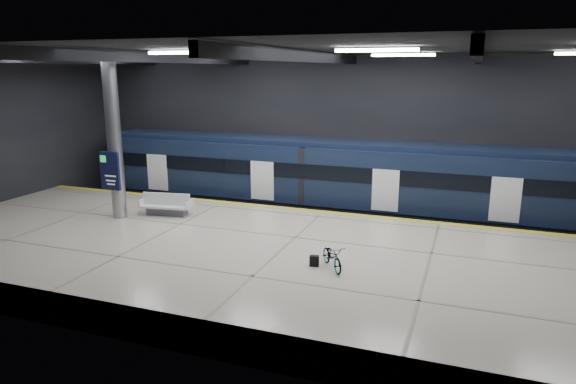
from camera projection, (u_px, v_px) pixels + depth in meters
The scene contains 10 objects.
ground at pixel (303, 256), 20.61m from camera, with size 30.00×30.00×0.00m, color black.
room_shell at pixel (304, 112), 19.28m from camera, with size 30.10×16.10×8.05m.
platform at pixel (281, 265), 18.20m from camera, with size 30.00×11.00×1.10m, color beige.
safety_strip at pixel (323, 212), 22.86m from camera, with size 30.00×0.40×0.01m, color gold.
rails at pixel (338, 218), 25.61m from camera, with size 30.00×1.52×0.16m.
train at pixel (365, 181), 24.71m from camera, with size 29.40×2.84×3.79m.
bench at pixel (167, 207), 22.35m from camera, with size 2.32×1.23×0.98m.
bicycle at pixel (332, 256), 16.31m from camera, with size 0.53×1.53×0.81m, color #99999E.
pannier_bag at pixel (314, 261), 16.57m from camera, with size 0.30×0.18×0.35m, color black.
info_column at pixel (114, 139), 21.30m from camera, with size 0.90×0.78×6.90m.
Camera 1 is at (6.09, -18.47, 7.31)m, focal length 32.00 mm.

